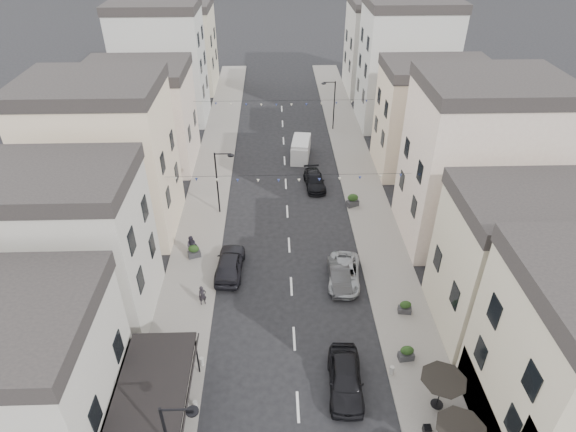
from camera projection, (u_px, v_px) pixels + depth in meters
The scene contains 24 objects.
sidewalk_left at pixel (211, 180), 48.40m from camera, with size 4.00×76.00×0.12m, color slate.
sidewalk_right at pixel (359, 177), 48.79m from camera, with size 4.00×76.00×0.12m, color slate.
boutique_awning at pixel (157, 391), 24.32m from camera, with size 3.77×7.50×3.28m.
buildings_row_left at pixel (144, 102), 49.60m from camera, with size 10.20×54.16×14.00m.
buildings_row_right at pixel (425, 101), 49.28m from camera, with size 10.20×54.16×14.50m.
cafe_terrace at pixel (460, 432), 23.30m from camera, with size 2.50×8.10×2.53m.
streetlamp_left_far at pixel (220, 177), 41.44m from camera, with size 1.70×0.56×6.00m.
streetlamp_right_far at pixel (332, 101), 56.65m from camera, with size 1.70×0.56×6.00m.
bollards at pixel (298, 410), 26.43m from camera, with size 11.66×10.26×0.60m.
bunting_near at pixel (289, 179), 37.18m from camera, with size 19.00×0.28×0.62m.
bunting_far at pixel (284, 104), 50.44m from camera, with size 19.00×0.28×0.62m.
parked_car_a at pixel (345, 378), 27.69m from camera, with size 1.95×4.84×1.65m, color black.
parked_car_b at pixel (340, 276), 35.28m from camera, with size 1.42×4.09×1.35m, color #333335.
parked_car_c at pixel (344, 274), 35.52m from camera, with size 2.25×4.87×1.35m, color #96999E.
parked_car_d at pixel (314, 181), 47.04m from camera, with size 1.80×4.44×1.29m, color black.
parked_car_e at pixel (230, 264), 36.22m from camera, with size 1.97×4.91×1.67m, color black.
delivery_van at pixel (301, 148), 51.97m from camera, with size 2.42×4.79×2.20m.
pedestrian_a at pixel (202, 295), 33.29m from camera, with size 0.56×0.37×1.53m, color black.
pedestrian_b at pixel (192, 246), 37.71m from camera, with size 0.88×0.68×1.80m, color #25212C.
planter_la at pixel (174, 344), 30.00m from camera, with size 1.03×0.62×1.10m.
planter_lb at pixel (194, 251), 37.78m from camera, with size 1.09×0.82×1.09m.
planter_ra at pixel (407, 353), 29.44m from camera, with size 1.00×0.62×1.06m.
planter_rb at pixel (405, 307), 32.75m from camera, with size 0.95×0.62×1.00m.
planter_rc at pixel (353, 200), 43.92m from camera, with size 1.25×1.01×1.23m.
Camera 1 is at (-1.06, -10.41, 24.06)m, focal length 30.00 mm.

